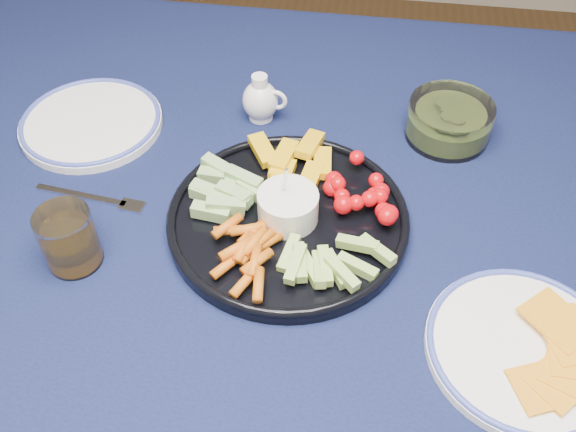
# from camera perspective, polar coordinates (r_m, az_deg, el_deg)

# --- Properties ---
(dining_table) EXTENTS (1.67, 1.07, 0.75)m
(dining_table) POSITION_cam_1_polar(r_m,az_deg,el_deg) (0.94, 7.22, -4.11)
(dining_table) COLOR #4F341A
(dining_table) RESTS_ON ground
(crudite_platter) EXTENTS (0.32, 0.32, 0.10)m
(crudite_platter) POSITION_cam_1_polar(r_m,az_deg,el_deg) (0.85, -0.15, 0.07)
(crudite_platter) COLOR black
(crudite_platter) RESTS_ON dining_table
(creamer_pitcher) EXTENTS (0.07, 0.06, 0.08)m
(creamer_pitcher) POSITION_cam_1_polar(r_m,az_deg,el_deg) (1.01, -2.43, 10.26)
(creamer_pitcher) COLOR white
(creamer_pitcher) RESTS_ON dining_table
(pickle_bowl) EXTENTS (0.13, 0.13, 0.06)m
(pickle_bowl) POSITION_cam_1_polar(r_m,az_deg,el_deg) (1.01, 14.10, 8.09)
(pickle_bowl) COLOR silver
(pickle_bowl) RESTS_ON dining_table
(cheese_plate) EXTENTS (0.22, 0.22, 0.03)m
(cheese_plate) POSITION_cam_1_polar(r_m,az_deg,el_deg) (0.78, 20.28, -10.87)
(cheese_plate) COLOR white
(cheese_plate) RESTS_ON dining_table
(juice_tumbler) EXTENTS (0.07, 0.07, 0.08)m
(juice_tumbler) POSITION_cam_1_polar(r_m,az_deg,el_deg) (0.84, -18.82, -2.16)
(juice_tumbler) COLOR silver
(juice_tumbler) RESTS_ON dining_table
(fork_left) EXTENTS (0.16, 0.03, 0.00)m
(fork_left) POSITION_cam_1_polar(r_m,az_deg,el_deg) (0.93, -16.46, 1.43)
(fork_left) COLOR silver
(fork_left) RESTS_ON dining_table
(fork_right) EXTENTS (0.09, 0.14, 0.00)m
(fork_right) POSITION_cam_1_polar(r_m,az_deg,el_deg) (0.75, 16.73, -15.42)
(fork_right) COLOR silver
(fork_right) RESTS_ON dining_table
(side_plate_extra) EXTENTS (0.22, 0.22, 0.02)m
(side_plate_extra) POSITION_cam_1_polar(r_m,az_deg,el_deg) (1.05, -17.10, 7.97)
(side_plate_extra) COLOR white
(side_plate_extra) RESTS_ON dining_table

